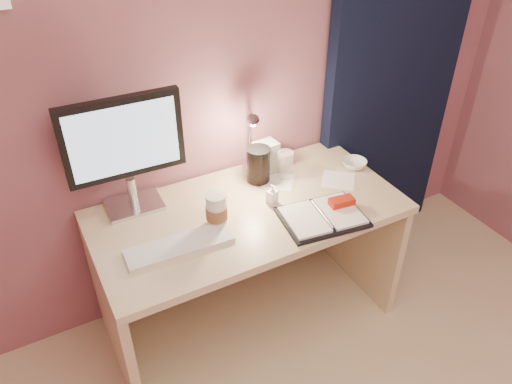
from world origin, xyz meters
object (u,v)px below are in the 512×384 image
planner (324,215)px  keyboard (180,246)px  product_box (266,158)px  desk_lamp (265,133)px  lotion_bottle (272,194)px  clear_cup (285,165)px  monitor (124,145)px  dark_jar (258,166)px  bowl (354,164)px  coffee_cup (216,210)px  desk (242,238)px

planner → keyboard: bearing=177.1°
product_box → desk_lamp: size_ratio=0.46×
lotion_bottle → product_box: 0.26m
clear_cup → planner: bearing=-92.8°
monitor → dark_jar: size_ratio=3.41×
keyboard → lotion_bottle: lotion_bottle is taller
lotion_bottle → product_box: (0.10, 0.24, 0.03)m
planner → dark_jar: (-0.11, 0.40, 0.07)m
clear_cup → bowl: 0.37m
monitor → product_box: 0.71m
coffee_cup → desk_lamp: desk_lamp is taller
monitor → planner: bearing=-32.0°
planner → product_box: 0.46m
coffee_cup → lotion_bottle: size_ratio=1.57×
desk → lotion_bottle: size_ratio=14.54×
keyboard → dark_jar: 0.60m
planner → coffee_cup: bearing=164.1°
keyboard → bowl: 1.02m
desk_lamp → keyboard: bearing=-128.2°
clear_cup → lotion_bottle: clear_cup is taller
clear_cup → product_box: bearing=126.9°
dark_jar → product_box: (0.07, 0.05, 0.00)m
desk → clear_cup: size_ratio=10.14×
monitor → clear_cup: monitor is taller
coffee_cup → clear_cup: 0.48m
clear_cup → coffee_cup: bearing=-158.4°
product_box → keyboard: bearing=-155.3°
bowl → desk: bearing=178.6°
clear_cup → product_box: (-0.06, 0.08, 0.01)m
bowl → lotion_bottle: lotion_bottle is taller
desk → desk_lamp: 0.52m
desk → coffee_cup: size_ratio=9.28×
dark_jar → desk_lamp: desk_lamp is taller
bowl → coffee_cup: bearing=-173.9°
monitor → product_box: size_ratio=3.27×
lotion_bottle → monitor: bearing=154.8°
lotion_bottle → dark_jar: size_ratio=0.61×
monitor → desk: bearing=-20.8°
desk → bowl: size_ratio=11.26×
monitor → coffee_cup: size_ratio=3.57×
coffee_cup → product_box: bearing=34.1°
monitor → keyboard: (0.08, -0.36, -0.31)m
keyboard → product_box: 0.68m
monitor → planner: monitor is taller
dark_jar → desk_lamp: 0.16m
monitor → keyboard: bearing=-75.7°
dark_jar → keyboard: bearing=-151.4°
lotion_bottle → clear_cup: bearing=44.0°
monitor → clear_cup: 0.78m
planner → desk_lamp: desk_lamp is taller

